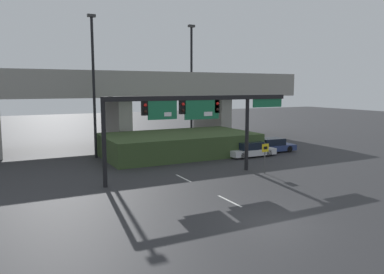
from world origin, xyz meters
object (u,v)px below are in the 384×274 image
object	(u,v)px
highway_light_pole_near	(94,84)
highway_light_pole_far	(191,83)
parked_sedan_mid_right	(272,146)
signal_gantry	(195,111)
parked_sedan_near_right	(251,150)
speed_limit_sign	(265,154)

from	to	relation	value
highway_light_pole_near	highway_light_pole_far	xyz separation A→B (m)	(10.85, 2.18, 0.10)
highway_light_pole_near	parked_sedan_mid_right	size ratio (longest dim) A/B	2.74
signal_gantry	highway_light_pole_far	distance (m)	14.15
highway_light_pole_far	parked_sedan_near_right	bearing A→B (deg)	-75.53
speed_limit_sign	highway_light_pole_near	size ratio (longest dim) A/B	0.18
highway_light_pole_far	signal_gantry	bearing A→B (deg)	-115.82
parked_sedan_mid_right	parked_sedan_near_right	bearing A→B (deg)	-160.41
speed_limit_sign	parked_sedan_near_right	xyz separation A→B (m)	(3.16, 6.15, -0.86)
signal_gantry	highway_light_pole_far	world-z (taller)	highway_light_pole_far
highway_light_pole_near	parked_sedan_near_right	world-z (taller)	highway_light_pole_near
highway_light_pole_near	parked_sedan_mid_right	xyz separation A→B (m)	(16.26, -4.85, -6.06)
highway_light_pole_near	parked_sedan_mid_right	world-z (taller)	highway_light_pole_near
parked_sedan_mid_right	speed_limit_sign	bearing A→B (deg)	-129.25
highway_light_pole_near	highway_light_pole_far	size ratio (longest dim) A/B	0.98
speed_limit_sign	highway_light_pole_far	xyz separation A→B (m)	(1.09, 14.17, 5.31)
parked_sedan_mid_right	highway_light_pole_far	bearing A→B (deg)	130.63
signal_gantry	highway_light_pole_far	size ratio (longest dim) A/B	1.13
highway_light_pole_far	parked_sedan_mid_right	distance (m)	10.80
parked_sedan_near_right	speed_limit_sign	bearing A→B (deg)	-117.91
speed_limit_sign	highway_light_pole_near	xyz separation A→B (m)	(-9.76, 11.98, 5.21)
highway_light_pole_near	speed_limit_sign	bearing A→B (deg)	-50.85
highway_light_pole_near	highway_light_pole_far	distance (m)	11.07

